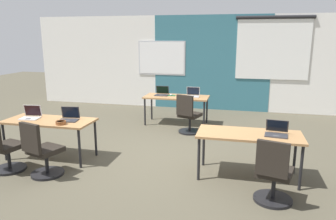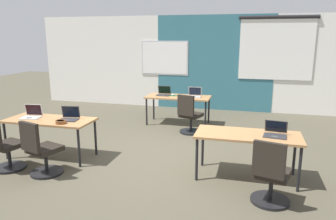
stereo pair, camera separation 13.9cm
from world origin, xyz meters
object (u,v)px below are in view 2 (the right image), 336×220
at_px(desk_far_center, 178,99).
at_px(desk_near_left, 50,122).
at_px(desk_near_right, 248,138).
at_px(laptop_near_left_end, 32,115).
at_px(chair_near_left_end, 4,149).
at_px(laptop_far_left, 164,93).
at_px(laptop_near_left_inner, 69,117).
at_px(snack_bowl, 61,122).
at_px(mouse_far_right, 185,96).
at_px(laptop_near_right_end, 275,133).
at_px(chair_far_right, 189,117).
at_px(chair_near_left_inner, 41,153).
at_px(chair_near_right_end, 270,178).
at_px(laptop_far_right, 194,95).
at_px(mouse_far_left, 173,95).

bearing_deg(desk_far_center, desk_near_left, -122.01).
height_order(desk_near_right, laptop_near_left_end, laptop_near_left_end).
distance_m(chair_near_left_end, laptop_far_left, 4.01).
distance_m(laptop_near_left_inner, snack_bowl, 0.28).
xyz_separation_m(mouse_far_right, laptop_far_left, (-0.58, 0.02, 0.03)).
relative_size(desk_near_right, snack_bowl, 9.01).
bearing_deg(snack_bowl, laptop_near_right_end, 3.72).
distance_m(chair_far_right, snack_bowl, 2.96).
distance_m(desk_near_right, chair_far_right, 2.49).
relative_size(desk_far_center, chair_near_left_inner, 1.74).
bearing_deg(laptop_near_left_end, laptop_near_left_inner, -5.56).
distance_m(mouse_far_right, laptop_far_left, 0.58).
bearing_deg(chair_near_left_end, desk_near_right, -155.85).
distance_m(chair_near_right_end, laptop_far_right, 4.02).
bearing_deg(desk_near_right, chair_far_right, 122.24).
height_order(desk_near_right, desk_far_center, same).
height_order(laptop_near_left_inner, snack_bowl, laptop_near_left_inner).
xyz_separation_m(desk_near_right, laptop_near_left_inner, (-3.14, 0.06, 0.11)).
distance_m(desk_near_right, laptop_far_right, 3.16).
xyz_separation_m(laptop_near_left_end, laptop_far_right, (2.55, 2.83, -0.00)).
height_order(chair_near_left_inner, mouse_far_left, chair_near_left_inner).
xyz_separation_m(laptop_near_left_inner, laptop_far_left, (0.99, 2.80, -0.00)).
bearing_deg(desk_far_center, mouse_far_right, 14.48).
xyz_separation_m(desk_near_left, laptop_near_right_end, (3.90, 0.01, 0.11)).
bearing_deg(laptop_far_left, laptop_near_left_inner, -111.39).
height_order(laptop_near_left_inner, mouse_far_left, laptop_near_left_inner).
height_order(desk_near_right, laptop_near_left_inner, laptop_near_left_inner).
distance_m(laptop_near_left_inner, laptop_far_left, 2.97).
xyz_separation_m(laptop_near_right_end, chair_far_right, (-1.72, 2.08, -0.39)).
distance_m(desk_near_left, desk_near_right, 3.50).
xyz_separation_m(desk_far_center, snack_bowl, (-1.38, -3.02, 0.10)).
relative_size(chair_near_right_end, mouse_far_right, 8.33).
distance_m(chair_near_left_end, laptop_far_right, 4.41).
height_order(chair_near_left_end, mouse_far_right, chair_near_left_end).
height_order(laptop_near_right_end, chair_far_right, laptop_near_right_end).
xyz_separation_m(laptop_near_left_end, chair_near_left_inner, (0.73, -0.77, -0.39)).
height_order(laptop_far_right, chair_far_right, laptop_far_right).
relative_size(chair_near_left_end, laptop_far_left, 2.70).
height_order(chair_far_right, laptop_far_left, laptop_far_left).
bearing_deg(snack_bowl, laptop_near_left_end, 162.28).
height_order(chair_near_left_inner, laptop_far_right, laptop_far_right).
distance_m(laptop_near_left_inner, mouse_far_left, 3.07).
height_order(desk_near_left, snack_bowl, snack_bowl).
xyz_separation_m(desk_far_center, chair_near_left_inner, (-1.42, -3.55, -0.28)).
bearing_deg(laptop_near_left_end, laptop_far_left, 50.27).
bearing_deg(chair_near_left_end, laptop_near_left_end, -75.76).
distance_m(desk_far_center, mouse_far_left, 0.19).
bearing_deg(laptop_far_right, laptop_near_left_end, -133.66).
height_order(desk_near_right, laptop_near_right_end, laptop_near_right_end).
bearing_deg(chair_near_left_end, mouse_far_right, -109.38).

